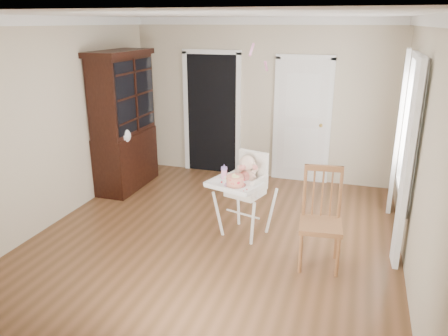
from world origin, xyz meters
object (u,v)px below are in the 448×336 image
(high_chair, at_px, (245,185))
(cake, at_px, (235,181))
(china_cabinet, at_px, (124,121))
(dining_chair, at_px, (321,222))
(sippy_cup, at_px, (224,172))

(high_chair, distance_m, cake, 0.32)
(china_cabinet, distance_m, dining_chair, 3.70)
(cake, height_order, dining_chair, dining_chair)
(dining_chair, bearing_deg, sippy_cup, 157.01)
(cake, bearing_deg, sippy_cup, 135.13)
(high_chair, height_order, cake, high_chair)
(cake, height_order, sippy_cup, sippy_cup)
(high_chair, bearing_deg, sippy_cup, -146.45)
(sippy_cup, bearing_deg, china_cabinet, 150.28)
(high_chair, distance_m, china_cabinet, 2.60)
(cake, relative_size, dining_chair, 0.24)
(high_chair, height_order, sippy_cup, high_chair)
(cake, xyz_separation_m, sippy_cup, (-0.20, 0.20, 0.02))
(dining_chair, bearing_deg, cake, 164.16)
(china_cabinet, height_order, dining_chair, china_cabinet)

